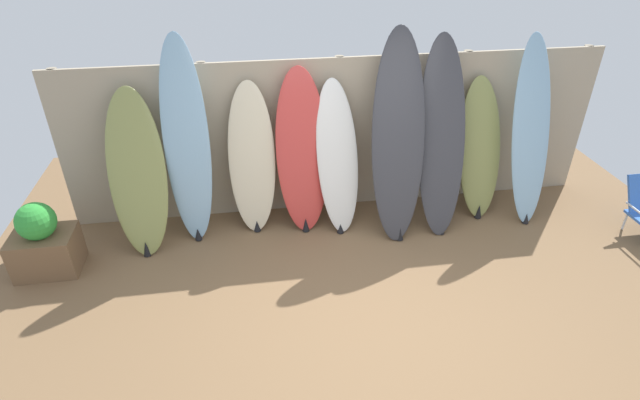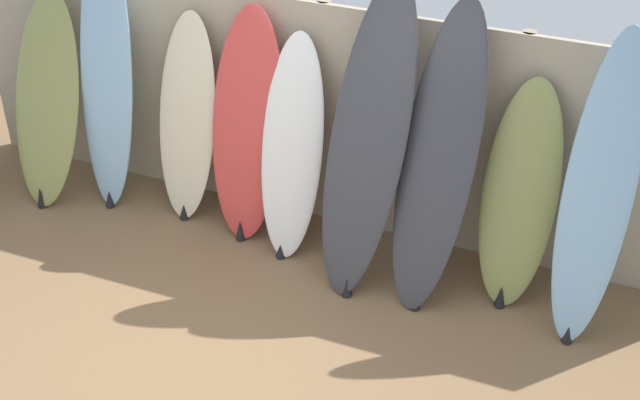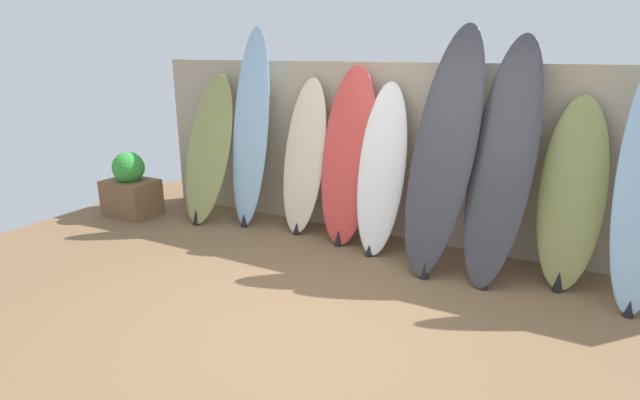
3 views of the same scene
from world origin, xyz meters
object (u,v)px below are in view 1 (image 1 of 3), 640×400
object	(u,v)px
planter_box	(44,243)
surfboard_skyblue_8	(531,132)
surfboard_red_3	(302,153)
surfboard_olive_7	(480,149)
surfboard_cream_2	(252,160)
surfboard_charcoal_6	(441,138)
surfboard_white_4	(337,158)
surfboard_charcoal_5	(398,138)
surfboard_olive_0	(137,174)
surfboard_skyblue_1	(187,144)

from	to	relation	value
planter_box	surfboard_skyblue_8	bearing A→B (deg)	3.79
surfboard_red_3	surfboard_olive_7	xyz separation A→B (m)	(2.04, -0.01, -0.10)
surfboard_cream_2	surfboard_charcoal_6	world-z (taller)	surfboard_charcoal_6
surfboard_charcoal_6	planter_box	size ratio (longest dim) A/B	2.68
surfboard_white_4	surfboard_olive_7	bearing A→B (deg)	1.37
surfboard_skyblue_8	surfboard_white_4	bearing A→B (deg)	177.61
surfboard_skyblue_8	planter_box	xyz separation A→B (m)	(-5.17, -0.34, -0.68)
surfboard_olive_7	surfboard_cream_2	bearing A→B (deg)	178.75
surfboard_cream_2	surfboard_charcoal_5	size ratio (longest dim) A/B	0.76
surfboard_olive_0	surfboard_charcoal_5	distance (m)	2.72
surfboard_olive_0	surfboard_white_4	xyz separation A→B (m)	(2.09, 0.07, -0.01)
planter_box	surfboard_charcoal_5	bearing A→B (deg)	4.71
surfboard_cream_2	surfboard_charcoal_5	distance (m)	1.58
surfboard_skyblue_1	surfboard_charcoal_5	xyz separation A→B (m)	(2.19, -0.17, -0.00)
surfboard_olive_0	surfboard_charcoal_5	bearing A→B (deg)	-1.28
surfboard_red_3	surfboard_skyblue_8	size ratio (longest dim) A/B	0.87
surfboard_olive_0	surfboard_skyblue_8	distance (m)	4.25
surfboard_skyblue_8	surfboard_olive_7	bearing A→B (deg)	165.35
surfboard_skyblue_1	surfboard_charcoal_6	size ratio (longest dim) A/B	1.05
surfboard_cream_2	surfboard_charcoal_5	world-z (taller)	surfboard_charcoal_5
surfboard_white_4	surfboard_charcoal_5	xyz separation A→B (m)	(0.62, -0.13, 0.26)
surfboard_skyblue_8	surfboard_cream_2	bearing A→B (deg)	176.54
surfboard_olive_0	surfboard_skyblue_8	world-z (taller)	surfboard_skyblue_8
surfboard_skyblue_1	surfboard_charcoal_6	bearing A→B (deg)	-3.27
surfboard_red_3	surfboard_skyblue_8	distance (m)	2.54
surfboard_olive_0	surfboard_charcoal_6	size ratio (longest dim) A/B	0.81
surfboard_olive_7	surfboard_skyblue_8	distance (m)	0.56
surfboard_olive_7	planter_box	world-z (taller)	surfboard_olive_7
surfboard_red_3	surfboard_charcoal_6	bearing A→B (deg)	-5.98
surfboard_skyblue_1	planter_box	xyz separation A→B (m)	(-1.45, -0.47, -0.74)
surfboard_charcoal_6	surfboard_charcoal_5	bearing A→B (deg)	-177.48
surfboard_cream_2	planter_box	bearing A→B (deg)	-165.84
surfboard_cream_2	planter_box	world-z (taller)	surfboard_cream_2
surfboard_olive_0	surfboard_skyblue_8	xyz separation A→B (m)	(4.24, -0.02, 0.19)
surfboard_charcoal_5	surfboard_charcoal_6	size ratio (longest dim) A/B	1.05
surfboard_white_4	surfboard_charcoal_5	world-z (taller)	surfboard_charcoal_5
surfboard_skyblue_8	surfboard_charcoal_5	bearing A→B (deg)	-178.40
surfboard_skyblue_8	planter_box	size ratio (longest dim) A/B	2.66
surfboard_cream_2	surfboard_olive_7	size ratio (longest dim) A/B	1.04
surfboard_charcoal_5	surfboard_skyblue_8	xyz separation A→B (m)	(1.53, 0.04, -0.06)
surfboard_olive_0	surfboard_red_3	bearing A→B (deg)	3.93
surfboard_olive_0	surfboard_white_4	size ratio (longest dim) A/B	1.02
surfboard_skyblue_1	surfboard_white_4	bearing A→B (deg)	-1.53
surfboard_skyblue_1	surfboard_skyblue_8	bearing A→B (deg)	-2.03
surfboard_skyblue_1	surfboard_white_4	size ratio (longest dim) A/B	1.32
surfboard_charcoal_6	surfboard_olive_7	distance (m)	0.62
surfboard_olive_0	surfboard_white_4	world-z (taller)	surfboard_olive_0
surfboard_white_4	planter_box	xyz separation A→B (m)	(-3.02, -0.43, -0.48)
surfboard_skyblue_1	surfboard_skyblue_8	xyz separation A→B (m)	(3.72, -0.13, -0.06)
surfboard_white_4	surfboard_skyblue_8	world-z (taller)	surfboard_skyblue_8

